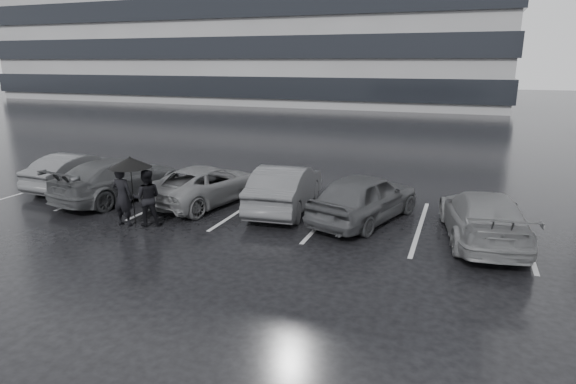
% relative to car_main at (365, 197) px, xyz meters
% --- Properties ---
extents(ground, '(160.00, 160.00, 0.00)m').
position_rel_car_main_xyz_m(ground, '(-1.75, -2.49, -0.74)').
color(ground, black).
rests_on(ground, ground).
extents(car_main, '(3.01, 4.68, 1.48)m').
position_rel_car_main_xyz_m(car_main, '(0.00, 0.00, 0.00)').
color(car_main, black).
rests_on(car_main, ground).
extents(car_west_a, '(2.01, 4.60, 1.47)m').
position_rel_car_main_xyz_m(car_west_a, '(-2.63, 0.28, -0.01)').
color(car_west_a, '#2D2D2F').
rests_on(car_west_a, ground).
extents(car_west_b, '(3.01, 4.90, 1.27)m').
position_rel_car_main_xyz_m(car_west_b, '(-5.39, 0.10, -0.11)').
color(car_west_b, '#47474A').
rests_on(car_west_b, ground).
extents(car_west_c, '(2.85, 5.17, 1.42)m').
position_rel_car_main_xyz_m(car_west_c, '(-8.52, -0.50, -0.03)').
color(car_west_c, black).
rests_on(car_west_c, ground).
extents(car_west_d, '(1.60, 4.10, 1.33)m').
position_rel_car_main_xyz_m(car_west_d, '(-10.98, 0.12, -0.08)').
color(car_west_d, '#2D2D2F').
rests_on(car_west_d, ground).
extents(car_east, '(2.58, 4.86, 1.34)m').
position_rel_car_main_xyz_m(car_east, '(3.29, -0.51, -0.07)').
color(car_east, '#47474A').
rests_on(car_east, ground).
extents(pedestrian_left, '(0.65, 0.44, 1.75)m').
position_rel_car_main_xyz_m(pedestrian_left, '(-6.50, -2.84, 0.13)').
color(pedestrian_left, black).
rests_on(pedestrian_left, ground).
extents(pedestrian_right, '(1.01, 0.94, 1.67)m').
position_rel_car_main_xyz_m(pedestrian_right, '(-5.84, -2.59, 0.09)').
color(pedestrian_right, black).
rests_on(pedestrian_right, ground).
extents(umbrella, '(1.20, 1.20, 2.04)m').
position_rel_car_main_xyz_m(umbrella, '(-6.30, -2.63, 1.11)').
color(umbrella, black).
rests_on(umbrella, ground).
extents(stall_stripes, '(19.72, 5.00, 0.00)m').
position_rel_car_main_xyz_m(stall_stripes, '(-2.55, 0.01, -0.74)').
color(stall_stripes, '#B1B1B3').
rests_on(stall_stripes, ground).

